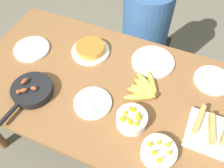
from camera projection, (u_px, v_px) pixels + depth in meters
name	position (u px, v px, depth m)	size (l,w,h in m)	color
ground_plane	(112.00, 139.00, 2.00)	(14.00, 14.00, 0.00)	#666051
dining_table	(112.00, 96.00, 1.46)	(1.73, 0.91, 0.76)	brown
banana_bunch	(145.00, 89.00, 1.35)	(0.19, 0.27, 0.04)	gold
melon_tray	(215.00, 135.00, 1.17)	(0.28, 0.22, 0.10)	silver
skillet	(32.00, 91.00, 1.34)	(0.23, 0.37, 0.08)	black
frittata_plate_center	(90.00, 49.00, 1.53)	(0.25, 0.25, 0.06)	white
empty_plate_near_front	(32.00, 49.00, 1.56)	(0.23, 0.23, 0.02)	white
empty_plate_far_left	(93.00, 103.00, 1.31)	(0.21, 0.21, 0.02)	white
empty_plate_far_right	(153.00, 62.00, 1.50)	(0.27, 0.27, 0.02)	white
empty_plate_mid_edge	(213.00, 80.00, 1.41)	(0.22, 0.22, 0.02)	white
fruit_bowl_mango	(132.00, 119.00, 1.21)	(0.16, 0.16, 0.13)	white
fruit_bowl_citrus	(159.00, 152.00, 1.12)	(0.17, 0.17, 0.11)	white
person_figure	(144.00, 41.00, 1.98)	(0.40, 0.40, 1.23)	black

